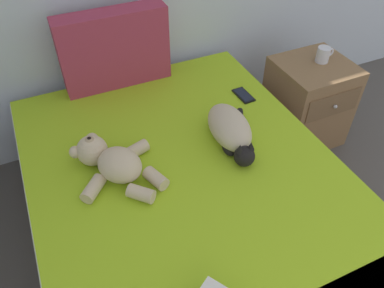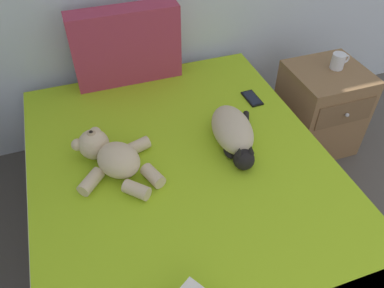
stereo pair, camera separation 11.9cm
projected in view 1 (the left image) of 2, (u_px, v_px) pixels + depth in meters
The scene contains 7 objects.
bed at pixel (191, 213), 1.92m from camera, with size 1.46×1.97×0.52m.
patterned_cushion at pixel (115, 49), 2.16m from camera, with size 0.62×0.14×0.44m.
cat at pixel (231, 130), 1.88m from camera, with size 0.29×0.42×0.15m.
teddy_bear at pixel (112, 162), 1.72m from camera, with size 0.38×0.47×0.16m.
cell_phone at pixel (244, 95), 2.20m from camera, with size 0.08×0.15×0.01m.
nightstand at pixel (307, 102), 2.54m from camera, with size 0.45×0.46×0.57m.
mug at pixel (323, 54), 2.34m from camera, with size 0.12×0.08×0.09m.
Camera 1 is at (0.62, 2.18, 1.81)m, focal length 35.67 mm.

